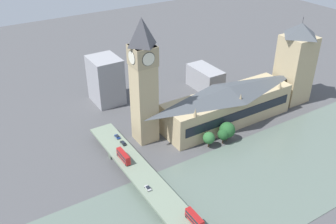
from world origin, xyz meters
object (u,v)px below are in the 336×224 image
Objects in this scene: road_bridge at (174,213)px; car_southbound_mid at (117,137)px; parliament_hall at (228,105)px; double_decker_bus_mid at (195,219)px; clock_tower at (143,79)px; car_northbound_lead at (148,188)px; car_southbound_lead at (123,143)px; victoria_tower at (295,63)px; double_decker_bus_rear at (123,156)px.

car_southbound_mid is (65.21, -3.32, 1.76)m from road_bridge.
road_bridge is at bearing 125.82° from parliament_hall.
clock_tower is at bearing -13.19° from double_decker_bus_mid.
clock_tower reaches higher than car_northbound_lead.
car_southbound_mid is at bearing 80.43° from parliament_hall.
car_northbound_lead is at bearing 170.82° from car_southbound_lead.
victoria_tower is (0.06, -56.92, 15.19)m from parliament_hall.
double_decker_bus_rear is at bearing 163.43° from car_southbound_mid.
car_northbound_lead is (-45.35, 23.59, -32.65)m from clock_tower.
car_southbound_mid reaches higher than car_southbound_lead.
car_southbound_mid is (11.84, 127.46, -20.91)m from victoria_tower.
victoria_tower is 14.94× the size of car_northbound_lead.
clock_tower is 15.92× the size of car_southbound_mid.
double_decker_bus_rear is (54.79, 6.15, -0.01)m from double_decker_bus_mid.
victoria_tower is at bearing -91.95° from car_southbound_lead.
clock_tower is 18.47× the size of car_northbound_lead.
double_decker_bus_mid is 29.51m from car_northbound_lead.
parliament_hall is 18.26× the size of car_southbound_lead.
clock_tower is (10.47, 53.20, 26.89)m from parliament_hall.
victoria_tower is 5.58× the size of double_decker_bus_mid.
car_northbound_lead is at bearing 9.00° from road_bridge.
car_southbound_lead is (39.29, -6.35, -0.03)m from car_northbound_lead.
double_decker_bus_rear is 2.47× the size of car_southbound_lead.
double_decker_bus_mid reaches higher than car_southbound_mid.
car_southbound_mid is (11.90, 70.55, -5.72)m from parliament_hall.
car_northbound_lead is 39.80m from car_southbound_lead.
road_bridge is 65.32m from car_southbound_mid.
car_southbound_lead is at bearing -3.40° from road_bridge.
double_decker_bus_mid is 68.09m from car_southbound_lead.
double_decker_bus_rear is at bearing -0.13° from car_northbound_lead.
victoria_tower is 0.36× the size of road_bridge.
road_bridge is at bearing 162.04° from clock_tower.
victoria_tower is at bearing -67.80° from road_bridge.
double_decker_bus_mid is at bearing -167.82° from car_northbound_lead.
clock_tower is at bearing 78.87° from parliament_hall.
parliament_hall is 70.81m from car_southbound_lead.
car_northbound_lead is at bearing 12.18° from double_decker_bus_mid.
double_decker_bus_mid is at bearing 116.56° from victoria_tower.
road_bridge is 44.69m from double_decker_bus_rear.
victoria_tower is 139.77m from car_northbound_lead.
clock_tower is at bearing -70.62° from car_southbound_lead.
double_decker_bus_rear is (-19.34, 23.53, -30.59)m from clock_tower.
clock_tower reaches higher than victoria_tower.
double_decker_bus_mid is at bearing -162.34° from road_bridge.
car_southbound_mid is at bearing -0.02° from double_decker_bus_mid.
victoria_tower is 129.14m from car_southbound_lead.
road_bridge is (-53.38, 130.79, -22.67)m from victoria_tower.
parliament_hall is 7.39× the size of double_decker_bus_rear.
double_decker_bus_mid is at bearing 179.89° from car_southbound_lead.
car_northbound_lead is (-34.95, 133.70, -20.95)m from victoria_tower.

